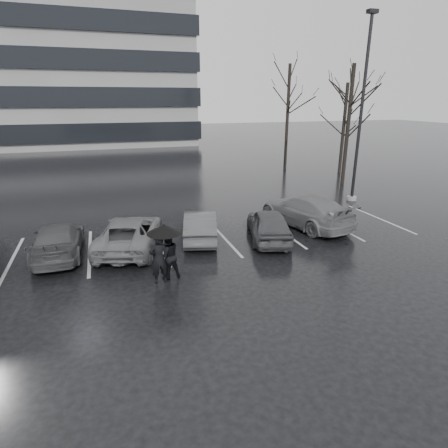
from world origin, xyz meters
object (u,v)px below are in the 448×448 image
car_main (269,224)px  car_east (305,210)px  tree_east (348,127)px  car_west_b (130,233)px  tree_ne (343,129)px  lamp_post (360,120)px  tree_north (287,118)px  car_west_c (58,240)px  pedestrian_left (159,259)px  car_west_a (200,225)px  pedestrian_right (168,255)px

car_main → car_east: 2.72m
tree_east → car_main: bearing=-138.7°
car_west_b → tree_ne: (17.90, 11.66, 2.84)m
lamp_post → tree_east: lamp_post is taller
car_east → tree_north: 15.93m
car_west_c → car_east: bearing=-178.0°
pedestrian_left → car_west_a: bearing=-128.0°
car_main → car_west_c: car_main is taller
lamp_post → car_west_b: bearing=-164.3°
car_main → tree_north: tree_north is taller
car_main → car_east: car_east is taller
pedestrian_left → pedestrian_right: 0.42m
car_east → pedestrian_right: size_ratio=3.08×
pedestrian_right → tree_east: bearing=-153.4°
tree_ne → pedestrian_left: bearing=-138.9°
pedestrian_left → car_west_c: bearing=-51.1°
car_main → car_west_c: bearing=9.6°
tree_ne → tree_north: 4.67m
tree_ne → tree_east: bearing=-122.0°
lamp_post → tree_ne: size_ratio=1.46×
car_west_b → lamp_post: (13.33, 3.74, 4.02)m
car_east → car_west_a: bearing=-10.6°
pedestrian_right → car_west_a: bearing=-131.2°
car_west_a → pedestrian_left: (-2.32, -3.56, 0.21)m
tree_ne → car_east: bearing=-130.7°
car_main → car_east: (2.45, 1.18, 0.06)m
pedestrian_left → car_west_b: bearing=-83.6°
pedestrian_right → lamp_post: size_ratio=0.16×
pedestrian_left → tree_east: bearing=-148.0°
car_west_b → car_east: 8.24m
car_main → pedestrian_right: (-4.77, -2.34, 0.15)m
car_main → tree_east: bearing=-122.8°
car_main → lamp_post: bearing=-133.2°
lamp_post → tree_ne: lamp_post is taller
car_west_a → car_west_c: size_ratio=0.89×
car_west_a → pedestrian_right: size_ratio=2.30×
car_west_b → car_west_c: 2.71m
car_east → pedestrian_left: bearing=13.6°
car_main → pedestrian_left: bearing=42.8°
car_west_c → tree_east: tree_east is taller
car_main → car_east: bearing=-138.4°
car_main → lamp_post: size_ratio=0.39×
car_main → car_west_b: (-5.77, 0.78, -0.02)m
car_west_b → tree_east: 17.52m
car_west_a → tree_north: 18.78m
car_west_c → pedestrian_left: 4.89m
car_west_b → pedestrian_right: size_ratio=2.84×
car_west_c → car_east: (10.93, 0.25, 0.12)m
tree_east → tree_north: (-1.00, 7.00, 0.25)m
pedestrian_left → lamp_post: bearing=-155.5°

